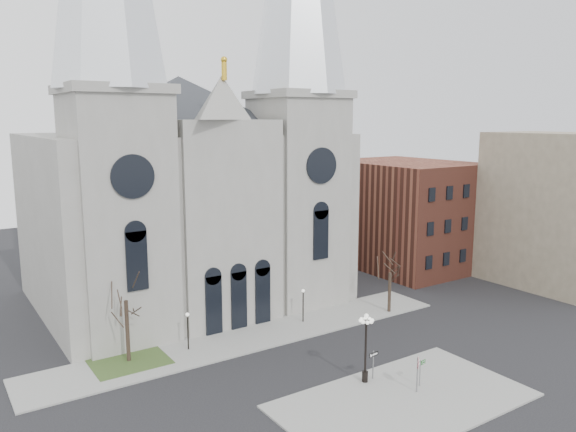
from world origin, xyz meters
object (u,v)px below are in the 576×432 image
globe_lamp (366,339)px  stop_sign (418,367)px  street_name_sign (421,370)px  one_way_sign (373,360)px

globe_lamp → stop_sign: bearing=-58.3°
street_name_sign → one_way_sign: bearing=119.0°
stop_sign → globe_lamp: (-2.03, 3.30, 1.42)m
stop_sign → street_name_sign: stop_sign is taller
stop_sign → street_name_sign: bearing=6.7°
stop_sign → globe_lamp: size_ratio=0.51×
street_name_sign → globe_lamp: bearing=128.5°
stop_sign → one_way_sign: size_ratio=1.23×
one_way_sign → stop_sign: bearing=-75.5°
globe_lamp → street_name_sign: bearing=-42.4°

